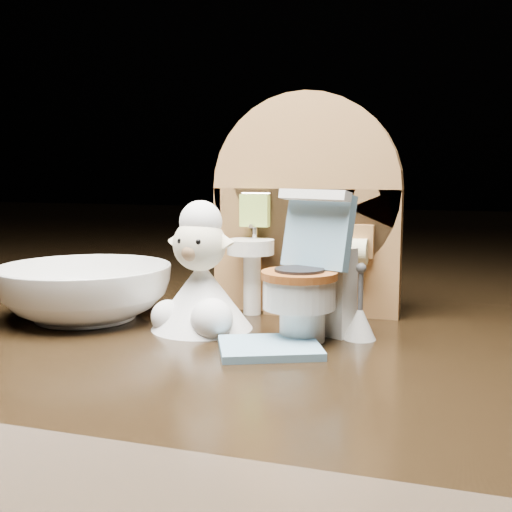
% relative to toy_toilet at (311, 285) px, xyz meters
% --- Properties ---
extents(backdrop_panel, '(0.13, 0.05, 0.15)m').
position_rel_toy_toilet_xyz_m(backdrop_panel, '(-0.02, 0.07, 0.03)').
color(backdrop_panel, '#A2703F').
rests_on(backdrop_panel, ground).
extents(toy_toilet, '(0.05, 0.06, 0.09)m').
position_rel_toy_toilet_xyz_m(toy_toilet, '(0.00, 0.00, 0.00)').
color(toy_toilet, white).
rests_on(toy_toilet, ground).
extents(bath_mat, '(0.07, 0.06, 0.00)m').
position_rel_toy_toilet_xyz_m(bath_mat, '(-0.01, -0.04, -0.03)').
color(bath_mat, '#76A7C6').
rests_on(bath_mat, ground).
extents(toilet_brush, '(0.02, 0.02, 0.05)m').
position_rel_toy_toilet_xyz_m(toilet_brush, '(0.03, 0.01, -0.02)').
color(toilet_brush, white).
rests_on(toilet_brush, ground).
extents(plush_lamb, '(0.06, 0.06, 0.08)m').
position_rel_toy_toilet_xyz_m(plush_lamb, '(-0.07, -0.00, -0.00)').
color(plush_lamb, white).
rests_on(plush_lamb, ground).
extents(ceramic_bowl, '(0.15, 0.15, 0.04)m').
position_rel_toy_toilet_xyz_m(ceramic_bowl, '(-0.15, 0.00, -0.01)').
color(ceramic_bowl, white).
rests_on(ceramic_bowl, ground).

